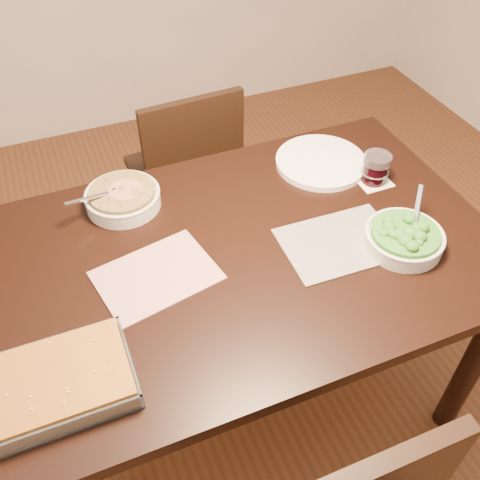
# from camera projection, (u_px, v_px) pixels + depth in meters

# --- Properties ---
(ground) EXTENTS (4.00, 4.00, 0.00)m
(ground) POSITION_uv_depth(u_px,v_px,m) (242.00, 392.00, 1.98)
(ground) COLOR #4B2C15
(ground) RESTS_ON ground
(table) EXTENTS (1.40, 0.90, 0.75)m
(table) POSITION_uv_depth(u_px,v_px,m) (243.00, 273.00, 1.52)
(table) COLOR black
(table) RESTS_ON ground
(magazine_a) EXTENTS (0.33, 0.27, 0.01)m
(magazine_a) POSITION_uv_depth(u_px,v_px,m) (157.00, 276.00, 1.38)
(magazine_a) COLOR #9E2D40
(magazine_a) RESTS_ON table
(magazine_b) EXTENTS (0.32, 0.24, 0.01)m
(magazine_b) POSITION_uv_depth(u_px,v_px,m) (340.00, 243.00, 1.47)
(magazine_b) COLOR #28272E
(magazine_b) RESTS_ON table
(coaster) EXTENTS (0.10, 0.10, 0.00)m
(coaster) POSITION_uv_depth(u_px,v_px,m) (373.00, 181.00, 1.67)
(coaster) COLOR white
(coaster) RESTS_ON table
(stew_bowl) EXTENTS (0.24, 0.22, 0.09)m
(stew_bowl) POSITION_uv_depth(u_px,v_px,m) (123.00, 197.00, 1.57)
(stew_bowl) COLOR silver
(stew_bowl) RESTS_ON table
(broccoli_bowl) EXTENTS (0.22, 0.22, 0.08)m
(broccoli_bowl) POSITION_uv_depth(u_px,v_px,m) (404.00, 238.00, 1.45)
(broccoli_bowl) COLOR silver
(broccoli_bowl) RESTS_ON table
(baking_dish) EXTENTS (0.30, 0.22, 0.05)m
(baking_dish) POSITION_uv_depth(u_px,v_px,m) (62.00, 382.00, 1.14)
(baking_dish) COLOR silver
(baking_dish) RESTS_ON table
(wine_tumbler) EXTENTS (0.08, 0.08, 0.09)m
(wine_tumbler) POSITION_uv_depth(u_px,v_px,m) (376.00, 168.00, 1.64)
(wine_tumbler) COLOR black
(wine_tumbler) RESTS_ON coaster
(dinner_plate) EXTENTS (0.29, 0.29, 0.02)m
(dinner_plate) POSITION_uv_depth(u_px,v_px,m) (321.00, 162.00, 1.73)
(dinner_plate) COLOR white
(dinner_plate) RESTS_ON table
(chair_far) EXTENTS (0.42, 0.42, 0.84)m
(chair_far) POSITION_uv_depth(u_px,v_px,m) (187.00, 170.00, 2.18)
(chair_far) COLOR black
(chair_far) RESTS_ON ground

